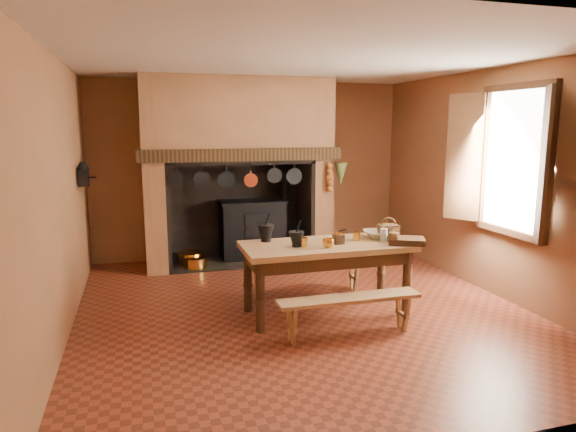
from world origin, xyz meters
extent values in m
plane|color=maroon|center=(0.00, 0.00, 0.00)|extent=(5.50, 5.50, 0.00)
plane|color=silver|center=(0.00, 0.00, 2.80)|extent=(5.50, 5.50, 0.00)
cube|color=#92583A|center=(0.00, 2.75, 1.40)|extent=(5.00, 0.02, 2.80)
cube|color=#92583A|center=(-2.50, 0.00, 1.40)|extent=(0.02, 5.50, 2.80)
cube|color=#92583A|center=(2.50, 0.00, 1.40)|extent=(0.02, 5.50, 2.80)
cube|color=#92583A|center=(0.00, -2.75, 1.40)|extent=(5.00, 0.02, 2.80)
cube|color=#92583A|center=(-1.55, 2.30, 1.40)|extent=(0.30, 0.90, 2.80)
cube|color=#92583A|center=(0.95, 2.30, 1.40)|extent=(0.30, 0.90, 2.80)
cube|color=#92583A|center=(-0.30, 2.30, 2.20)|extent=(2.20, 0.90, 1.20)
cube|color=black|center=(-0.30, 1.90, 1.69)|extent=(2.95, 0.22, 0.18)
cube|color=black|center=(-0.30, 2.72, 0.80)|extent=(2.20, 0.06, 1.60)
cube|color=black|center=(-0.30, 2.30, 0.01)|extent=(2.20, 0.90, 0.02)
cube|color=black|center=(-0.05, 2.45, 0.45)|extent=(1.00, 0.50, 0.90)
cube|color=black|center=(-0.05, 2.43, 0.92)|extent=(1.04, 0.54, 0.04)
cube|color=black|center=(-0.05, 2.19, 0.55)|extent=(0.35, 0.02, 0.45)
cylinder|color=black|center=(0.50, 2.45, 1.25)|extent=(0.10, 0.10, 0.70)
cylinder|color=gold|center=(-0.20, 2.17, 0.55)|extent=(0.03, 0.03, 0.03)
cylinder|color=gold|center=(0.10, 2.17, 0.55)|extent=(0.03, 0.03, 0.03)
cylinder|color=gold|center=(-1.05, 2.30, 0.10)|extent=(0.40, 0.40, 0.20)
cylinder|color=gold|center=(-1.00, 2.05, 0.09)|extent=(0.34, 0.34, 0.18)
cube|color=black|center=(-1.25, 2.40, 0.08)|extent=(0.18, 0.18, 0.16)
cone|color=#4F5A2A|center=(1.18, 1.79, 1.38)|extent=(0.20, 0.20, 0.35)
cube|color=white|center=(2.48, -0.40, 1.70)|extent=(0.02, 1.00, 1.60)
cube|color=#3D2213|center=(2.45, -0.40, 2.54)|extent=(0.08, 1.16, 0.08)
cube|color=#3D2213|center=(2.45, -0.40, 0.86)|extent=(0.08, 1.16, 0.08)
cube|color=#3D2213|center=(2.25, -1.08, 1.70)|extent=(0.29, 0.39, 1.60)
cube|color=#3D2213|center=(2.25, 0.28, 1.70)|extent=(0.29, 0.39, 1.60)
cube|color=black|center=(-2.42, 1.55, 1.45)|extent=(0.12, 0.12, 0.22)
cone|color=black|center=(-2.42, 1.55, 1.60)|extent=(0.16, 0.16, 0.10)
cylinder|color=black|center=(-2.33, 1.55, 1.45)|extent=(0.12, 0.02, 0.02)
cube|color=#AA894E|center=(0.23, -0.20, 0.78)|extent=(1.88, 0.83, 0.06)
cube|color=#3D2213|center=(0.23, -0.20, 0.68)|extent=(1.75, 0.71, 0.15)
cylinder|color=#3D2213|center=(-0.61, -0.51, 0.38)|extent=(0.09, 0.09, 0.75)
cylinder|color=#3D2213|center=(1.06, -0.51, 0.38)|extent=(0.09, 0.09, 0.75)
cylinder|color=#3D2213|center=(-0.61, 0.12, 0.38)|extent=(0.09, 0.09, 0.75)
cylinder|color=#3D2213|center=(1.06, 0.12, 0.38)|extent=(0.09, 0.09, 0.75)
cube|color=#AA894E|center=(0.23, -0.86, 0.40)|extent=(1.47, 0.26, 0.04)
cube|color=#AA894E|center=(0.23, 0.49, 0.42)|extent=(1.56, 0.27, 0.04)
cylinder|color=black|center=(-0.40, 0.09, 0.83)|extent=(0.11, 0.11, 0.03)
cone|color=black|center=(-0.40, 0.09, 0.93)|extent=(0.19, 0.19, 0.16)
cylinder|color=black|center=(-0.38, 0.09, 1.06)|extent=(0.08, 0.03, 0.16)
cylinder|color=black|center=(-0.14, -0.25, 0.83)|extent=(0.10, 0.10, 0.03)
cone|color=black|center=(-0.14, -0.25, 0.91)|extent=(0.17, 0.17, 0.14)
cylinder|color=black|center=(-0.12, -0.25, 1.03)|extent=(0.07, 0.02, 0.14)
cube|color=#3D2213|center=(0.34, -0.25, 0.87)|extent=(0.11, 0.11, 0.11)
cylinder|color=gold|center=(0.34, -0.25, 0.93)|extent=(0.08, 0.08, 0.03)
cylinder|color=black|center=(0.39, -0.25, 0.96)|extent=(0.09, 0.02, 0.03)
cylinder|color=gold|center=(-0.07, -0.26, 0.86)|extent=(0.11, 0.11, 0.10)
cylinder|color=gold|center=(0.61, -0.14, 0.86)|extent=(0.09, 0.09, 0.10)
imported|color=#BAAF8F|center=(0.91, -0.11, 0.86)|extent=(0.39, 0.39, 0.09)
cylinder|color=brown|center=(0.90, -0.46, 0.88)|extent=(0.14, 0.14, 0.14)
cylinder|color=beige|center=(0.88, -0.26, 0.89)|extent=(0.10, 0.10, 0.14)
cube|color=#4A2C16|center=(1.06, -0.02, 0.88)|extent=(0.25, 0.19, 0.13)
torus|color=#4A2C16|center=(1.06, -0.02, 0.95)|extent=(0.19, 0.04, 0.19)
cube|color=#3D2213|center=(1.06, -0.46, 0.85)|extent=(0.47, 0.42, 0.07)
imported|color=gold|center=(0.17, -0.39, 0.86)|extent=(0.15, 0.15, 0.10)
camera|label=1|loc=(-1.73, -5.40, 2.10)|focal=32.00mm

